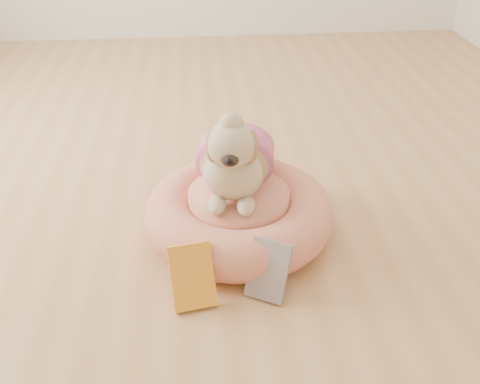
{
  "coord_description": "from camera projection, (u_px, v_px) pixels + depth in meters",
  "views": [
    {
      "loc": [
        -0.08,
        -1.9,
        1.2
      ],
      "look_at": [
        0.06,
        -0.34,
        0.21
      ],
      "focal_mm": 40.0,
      "sensor_mm": 36.0,
      "label": 1
    }
  ],
  "objects": [
    {
      "name": "floor",
      "position": [
        219.0,
        191.0,
        2.24
      ],
      "size": [
        4.5,
        4.5,
        0.0
      ],
      "primitive_type": "plane",
      "color": "#B7834C",
      "rests_on": "ground"
    },
    {
      "name": "pet_bed",
      "position": [
        239.0,
        213.0,
        1.95
      ],
      "size": [
        0.69,
        0.69,
        0.18
      ],
      "color": "#E57B59",
      "rests_on": "floor"
    },
    {
      "name": "dog",
      "position": [
        235.0,
        143.0,
        1.84
      ],
      "size": [
        0.4,
        0.53,
        0.35
      ],
      "primitive_type": null,
      "rotation": [
        0.0,
        0.0,
        -0.15
      ],
      "color": "brown",
      "rests_on": "pet_bed"
    },
    {
      "name": "book_yellow",
      "position": [
        192.0,
        276.0,
        1.65
      ],
      "size": [
        0.15,
        0.15,
        0.19
      ],
      "primitive_type": "cube",
      "rotation": [
        -0.53,
        0.0,
        0.17
      ],
      "color": "yellow",
      "rests_on": "floor"
    },
    {
      "name": "book_white",
      "position": [
        268.0,
        270.0,
        1.68
      ],
      "size": [
        0.16,
        0.15,
        0.18
      ],
      "primitive_type": "cube",
      "rotation": [
        -0.44,
        0.0,
        -0.49
      ],
      "color": "white",
      "rests_on": "floor"
    }
  ]
}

